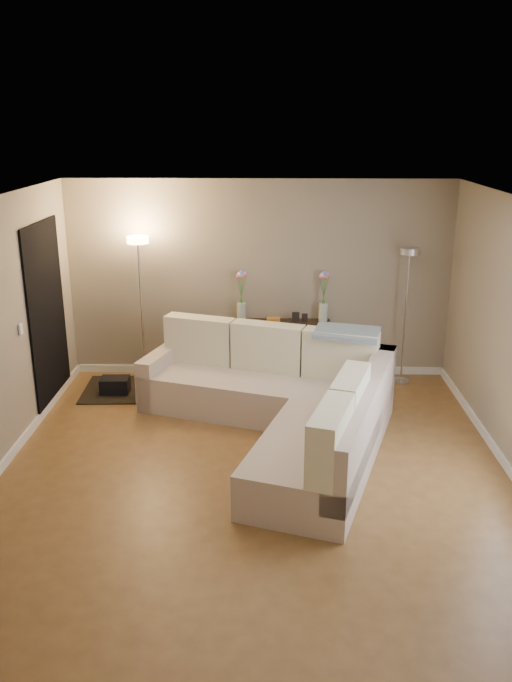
{
  "coord_description": "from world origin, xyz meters",
  "views": [
    {
      "loc": [
        0.14,
        -5.77,
        3.27
      ],
      "look_at": [
        0.0,
        0.8,
        1.1
      ],
      "focal_mm": 35.0,
      "sensor_mm": 36.0,
      "label": 1
    }
  ],
  "objects_px": {
    "floor_lamp_lit": "(140,281)",
    "floor_lamp_unlit": "(407,289)",
    "sectional_sofa": "(285,401)",
    "console_table": "(276,345)"
  },
  "relations": [
    {
      "from": "floor_lamp_lit",
      "to": "floor_lamp_unlit",
      "type": "bearing_deg",
      "value": -0.35
    },
    {
      "from": "sectional_sofa",
      "to": "console_table",
      "type": "relative_size",
      "value": 2.76
    },
    {
      "from": "console_table",
      "to": "floor_lamp_lit",
      "type": "relative_size",
      "value": 0.66
    },
    {
      "from": "sectional_sofa",
      "to": "floor_lamp_lit",
      "type": "xyz_separation_m",
      "value": [
        -1.83,
        1.54,
        0.98
      ]
    },
    {
      "from": "console_table",
      "to": "floor_lamp_lit",
      "type": "height_order",
      "value": "floor_lamp_lit"
    },
    {
      "from": "console_table",
      "to": "sectional_sofa",
      "type": "bearing_deg",
      "value": -86.98
    },
    {
      "from": "console_table",
      "to": "floor_lamp_unlit",
      "type": "bearing_deg",
      "value": -6.27
    },
    {
      "from": "floor_lamp_lit",
      "to": "floor_lamp_unlit",
      "type": "distance_m",
      "value": 3.39
    },
    {
      "from": "floor_lamp_unlit",
      "to": "console_table",
      "type": "bearing_deg",
      "value": 173.73
    },
    {
      "from": "console_table",
      "to": "floor_lamp_lit",
      "type": "bearing_deg",
      "value": -174.72
    }
  ]
}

